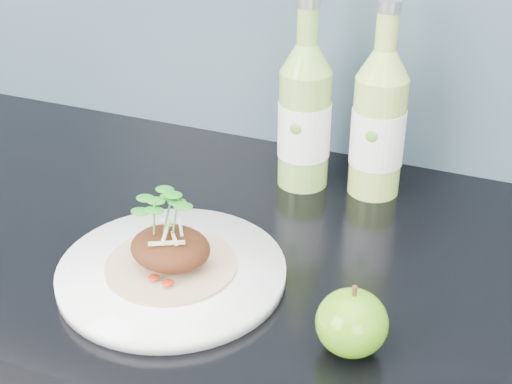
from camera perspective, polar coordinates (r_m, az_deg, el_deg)
dinner_plate at (r=0.83m, az=-6.74°, el=-6.38°), size 0.33×0.33×0.02m
pork_taco at (r=0.81m, az=-6.88°, el=-4.29°), size 0.15×0.15×0.10m
green_apple at (r=0.72m, az=7.67°, el=-10.32°), size 0.08×0.08×0.08m
cider_bottle_left at (r=0.99m, az=3.90°, el=6.01°), size 0.08×0.08×0.27m
cider_bottle_right at (r=0.97m, az=9.77°, el=5.38°), size 0.09×0.09×0.27m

